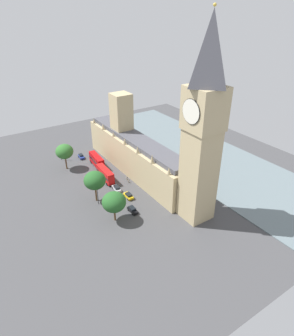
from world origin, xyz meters
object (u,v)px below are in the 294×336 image
at_px(parliament_building, 134,151).
at_px(car_blue_near_tower, 81,156).
at_px(street_lamp_slot_11, 97,192).
at_px(car_silver_trailing, 117,188).
at_px(double_decker_bus_by_river_gate, 105,174).
at_px(pedestrian_opposite_hall, 127,178).
at_px(plane_tree_slot_10, 64,152).
at_px(street_lamp_slot_12, 60,151).
at_px(car_yellow_cab_under_trees, 128,196).
at_px(double_decker_bus_corner, 97,160).
at_px(pedestrian_kerbside, 129,181).
at_px(plane_tree_leading, 114,202).
at_px(clock_tower, 203,124).
at_px(plane_tree_far_end, 95,180).
at_px(car_black_midblock, 133,210).

relative_size(parliament_building, car_blue_near_tower, 14.13).
bearing_deg(street_lamp_slot_11, car_silver_trailing, -156.40).
relative_size(double_decker_bus_by_river_gate, pedestrian_opposite_hall, 6.75).
bearing_deg(street_lamp_slot_11, plane_tree_slot_10, -89.86).
bearing_deg(parliament_building, street_lamp_slot_12, -48.43).
xyz_separation_m(parliament_building, car_yellow_cab_under_trees, (12.15, 15.78, -7.07)).
bearing_deg(double_decker_bus_corner, car_blue_near_tower, 107.51).
bearing_deg(double_decker_bus_by_river_gate, car_silver_trailing, 92.26).
height_order(car_silver_trailing, pedestrian_kerbside, car_silver_trailing).
xyz_separation_m(car_blue_near_tower, plane_tree_leading, (7.72, 44.92, 5.75)).
relative_size(clock_tower, car_silver_trailing, 12.10).
relative_size(plane_tree_far_end, plane_tree_slot_10, 1.04).
distance_m(car_silver_trailing, pedestrian_opposite_hall, 7.95).
relative_size(car_blue_near_tower, pedestrian_opposite_hall, 2.67).
relative_size(pedestrian_kerbside, street_lamp_slot_12, 0.24).
distance_m(double_decker_bus_corner, plane_tree_far_end, 24.88).
bearing_deg(double_decker_bus_by_river_gate, plane_tree_slot_10, -60.38).
distance_m(double_decker_bus_corner, street_lamp_slot_11, 26.63).
height_order(pedestrian_opposite_hall, pedestrian_kerbside, pedestrian_opposite_hall).
bearing_deg(car_black_midblock, double_decker_bus_by_river_gate, -93.41).
bearing_deg(car_yellow_cab_under_trees, car_silver_trailing, 100.90).
xyz_separation_m(car_black_midblock, street_lamp_slot_12, (6.35, -47.52, 3.52)).
xyz_separation_m(double_decker_bus_by_river_gate, street_lamp_slot_11, (8.83, 12.34, 2.00)).
bearing_deg(street_lamp_slot_12, car_black_midblock, 97.62).
distance_m(car_silver_trailing, street_lamp_slot_12, 34.81).
xyz_separation_m(car_black_midblock, plane_tree_far_end, (6.70, -12.23, 6.87)).
height_order(car_yellow_cab_under_trees, street_lamp_slot_12, street_lamp_slot_12).
bearing_deg(car_blue_near_tower, street_lamp_slot_12, -17.56).
bearing_deg(clock_tower, car_black_midblock, -38.26).
bearing_deg(street_lamp_slot_12, car_yellow_cab_under_trees, 103.11).
relative_size(car_silver_trailing, plane_tree_leading, 0.49).
xyz_separation_m(parliament_building, car_black_midblock, (15.10, 23.33, -7.07)).
height_order(double_decker_bus_by_river_gate, car_silver_trailing, double_decker_bus_by_river_gate).
height_order(car_blue_near_tower, car_black_midblock, same).
height_order(parliament_building, clock_tower, clock_tower).
distance_m(car_yellow_cab_under_trees, street_lamp_slot_12, 41.19).
xyz_separation_m(car_blue_near_tower, double_decker_bus_by_river_gate, (-0.48, 22.18, 1.75)).
bearing_deg(pedestrian_opposite_hall, car_blue_near_tower, 162.93).
bearing_deg(double_decker_bus_by_river_gate, parliament_building, -174.03).
relative_size(parliament_building, clock_tower, 1.02).
bearing_deg(plane_tree_leading, pedestrian_opposite_hall, -128.93).
bearing_deg(car_blue_near_tower, plane_tree_far_end, 80.30).
xyz_separation_m(double_decker_bus_corner, street_lamp_slot_12, (10.17, -13.33, 1.78)).
bearing_deg(plane_tree_far_end, plane_tree_leading, 91.04).
distance_m(clock_tower, car_silver_trailing, 41.18).
bearing_deg(car_blue_near_tower, pedestrian_opposite_hall, 109.59).
relative_size(parliament_building, car_yellow_cab_under_trees, 13.83).
bearing_deg(car_black_midblock, plane_tree_far_end, -60.24).
relative_size(double_decker_bus_by_river_gate, street_lamp_slot_11, 1.58).
distance_m(clock_tower, plane_tree_slot_10, 60.11).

